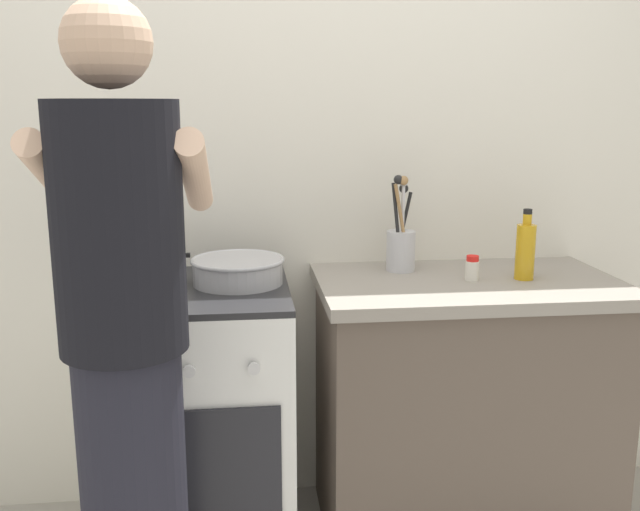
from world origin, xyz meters
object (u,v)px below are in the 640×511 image
utensil_crock (401,243)px  person (127,363)px  spice_bottle (472,268)px  pot (149,271)px  oil_bottle (525,250)px  mixing_bowl (238,269)px  stove_range (199,419)px

utensil_crock → person: person is taller
utensil_crock → spice_bottle: utensil_crock is taller
spice_bottle → person: size_ratio=0.05×
pot → oil_bottle: size_ratio=1.12×
pot → mixing_bowl: size_ratio=0.87×
utensil_crock → oil_bottle: utensil_crock is taller
stove_range → pot: size_ratio=3.42×
spice_bottle → oil_bottle: size_ratio=0.35×
pot → spice_bottle: bearing=-1.6°
pot → person: (0.01, -0.57, -0.09)m
utensil_crock → person: bearing=-139.8°
pot → oil_bottle: bearing=-1.5°
oil_bottle → person: (-1.21, -0.54, -0.14)m
mixing_bowl → spice_bottle: size_ratio=3.66×
spice_bottle → oil_bottle: bearing=-1.3°
utensil_crock → person: size_ratio=0.20×
mixing_bowl → spice_bottle: (0.77, -0.04, -0.01)m
person → utensil_crock: bearing=40.2°
pot → person: size_ratio=0.15×
stove_range → utensil_crock: utensil_crock is taller
stove_range → mixing_bowl: 0.52m
oil_bottle → pot: bearing=178.5°
pot → utensil_crock: bearing=8.9°
stove_range → person: bearing=-103.0°
oil_bottle → stove_range: bearing=179.3°
utensil_crock → mixing_bowl: bearing=-168.3°
stove_range → person: (-0.13, -0.55, 0.41)m
pot → spice_bottle: size_ratio=3.18×
pot → stove_range: bearing=-8.2°
mixing_bowl → spice_bottle: bearing=-3.3°
mixing_bowl → pot: bearing=-176.8°
mixing_bowl → oil_bottle: 0.95m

